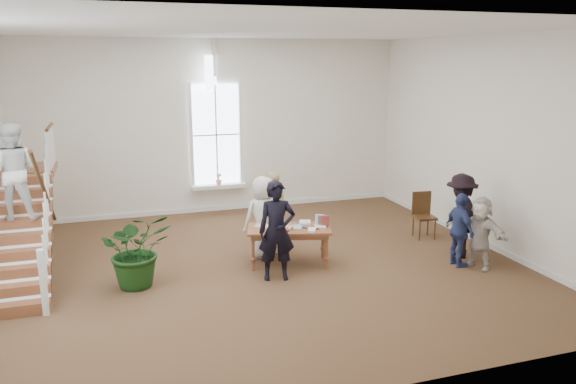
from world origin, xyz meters
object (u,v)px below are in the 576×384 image
object	(u,v)px
elderly_woman	(264,217)
side_chair	(423,212)
police_officer	(277,231)
woman_cluster_b	(460,216)
woman_cluster_a	(460,230)
floor_plant	(137,249)
person_yellow	(271,210)
library_table	(289,232)
woman_cluster_c	(480,232)

from	to	relation	value
elderly_woman	side_chair	size ratio (longest dim) A/B	1.62
police_officer	woman_cluster_b	bearing A→B (deg)	10.41
woman_cluster_a	floor_plant	distance (m)	6.13
person_yellow	woman_cluster_b	size ratio (longest dim) A/B	0.96
woman_cluster_a	side_chair	size ratio (longest dim) A/B	1.41
library_table	police_officer	size ratio (longest dim) A/B	0.95
library_table	side_chair	world-z (taller)	side_chair
woman_cluster_b	floor_plant	world-z (taller)	woman_cluster_b
person_yellow	floor_plant	xyz separation A→B (m)	(-2.87, -1.28, -0.15)
elderly_woman	woman_cluster_a	xyz separation A→B (m)	(3.49, -1.72, -0.11)
floor_plant	woman_cluster_a	bearing A→B (deg)	-8.79
elderly_woman	woman_cluster_b	bearing A→B (deg)	155.43
library_table	floor_plant	xyz separation A→B (m)	(-2.92, -0.18, 0.01)
woman_cluster_b	floor_plant	bearing A→B (deg)	-76.18
elderly_woman	side_chair	world-z (taller)	elderly_woman
woman_cluster_a	side_chair	world-z (taller)	woman_cluster_a
woman_cluster_b	library_table	bearing A→B (deg)	-82.79
woman_cluster_a	floor_plant	world-z (taller)	woman_cluster_a
library_table	person_yellow	xyz separation A→B (m)	(-0.06, 1.10, 0.16)
library_table	elderly_woman	bearing A→B (deg)	136.44
person_yellow	woman_cluster_b	bearing A→B (deg)	154.87
woman_cluster_a	person_yellow	bearing A→B (deg)	56.94
elderly_woman	woman_cluster_a	size ratio (longest dim) A/B	1.15
woman_cluster_c	woman_cluster_b	bearing A→B (deg)	160.44
elderly_woman	woman_cluster_b	world-z (taller)	woman_cluster_b
police_officer	floor_plant	size ratio (longest dim) A/B	1.36
police_officer	floor_plant	distance (m)	2.52
person_yellow	elderly_woman	bearing A→B (deg)	60.69
police_officer	elderly_woman	xyz separation A→B (m)	(0.10, 1.25, -0.08)
elderly_woman	woman_cluster_c	world-z (taller)	elderly_woman
person_yellow	floor_plant	distance (m)	3.14
person_yellow	side_chair	size ratio (longest dim) A/B	1.60
library_table	woman_cluster_b	size ratio (longest dim) A/B	1.02
person_yellow	floor_plant	size ratio (longest dim) A/B	1.22
woman_cluster_b	woman_cluster_c	world-z (taller)	woman_cluster_b
elderly_woman	person_yellow	distance (m)	0.58
person_yellow	side_chair	distance (m)	3.54
person_yellow	side_chair	xyz separation A→B (m)	(3.52, -0.36, -0.25)
library_table	woman_cluster_b	bearing A→B (deg)	4.62
woman_cluster_b	floor_plant	size ratio (longest dim) A/B	1.27
elderly_woman	woman_cluster_b	xyz separation A→B (m)	(3.81, -1.27, 0.03)
woman_cluster_b	police_officer	bearing A→B (deg)	-72.12
library_table	woman_cluster_a	size ratio (longest dim) A/B	1.21
library_table	elderly_woman	xyz separation A→B (m)	(-0.36, 0.60, 0.17)
police_officer	side_chair	world-z (taller)	police_officer
person_yellow	woman_cluster_b	world-z (taller)	woman_cluster_b
library_table	woman_cluster_c	world-z (taller)	woman_cluster_c
police_officer	woman_cluster_b	xyz separation A→B (m)	(3.91, -0.02, -0.06)
person_yellow	woman_cluster_c	distance (m)	4.26
library_table	person_yellow	distance (m)	1.11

